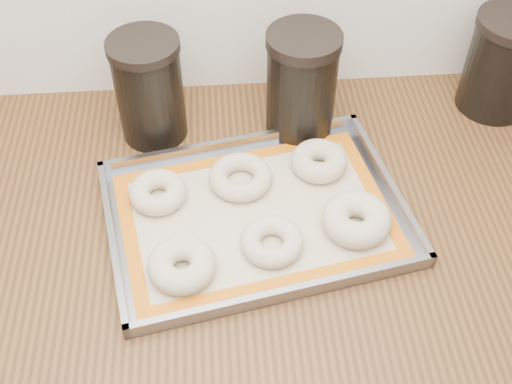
{
  "coord_description": "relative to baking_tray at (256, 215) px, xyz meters",
  "views": [
    {
      "loc": [
        -0.26,
        1.0,
        1.68
      ],
      "look_at": [
        -0.21,
        1.66,
        0.96
      ],
      "focal_mm": 45.0,
      "sensor_mm": 36.0,
      "label": 1
    }
  ],
  "objects": [
    {
      "name": "canister_mid",
      "position": [
        0.09,
        0.21,
        0.09
      ],
      "size": [
        0.13,
        0.13,
        0.19
      ],
      "color": "black",
      "rests_on": "countertop"
    },
    {
      "name": "baking_mat",
      "position": [
        -0.0,
        0.0,
        -0.0
      ],
      "size": [
        0.47,
        0.36,
        0.0
      ],
      "rotation": [
        0.0,
        0.0,
        0.19
      ],
      "color": "#C6B793",
      "rests_on": "baking_tray"
    },
    {
      "name": "bagel_front_right",
      "position": [
        0.15,
        -0.04,
        0.02
      ],
      "size": [
        0.14,
        0.14,
        0.04
      ],
      "primitive_type": "torus",
      "rotation": [
        0.0,
        0.0,
        0.33
      ],
      "color": "beige",
      "rests_on": "baking_mat"
    },
    {
      "name": "cabinet",
      "position": [
        0.21,
        0.02,
        -0.48
      ],
      "size": [
        3.0,
        0.65,
        0.86
      ],
      "primitive_type": "cube",
      "color": "#5C6559",
      "rests_on": "floor"
    },
    {
      "name": "canister_right",
      "position": [
        0.46,
        0.25,
        0.09
      ],
      "size": [
        0.14,
        0.14,
        0.18
      ],
      "color": "black",
      "rests_on": "countertop"
    },
    {
      "name": "bagel_back_right",
      "position": [
        0.11,
        0.1,
        0.02
      ],
      "size": [
        0.1,
        0.1,
        0.04
      ],
      "primitive_type": "torus",
      "rotation": [
        0.0,
        0.0,
        -0.07
      ],
      "color": "beige",
      "rests_on": "baking_mat"
    },
    {
      "name": "bagel_back_mid",
      "position": [
        -0.02,
        0.07,
        0.01
      ],
      "size": [
        0.11,
        0.11,
        0.03
      ],
      "primitive_type": "torus",
      "rotation": [
        0.0,
        0.0,
        0.03
      ],
      "color": "beige",
      "rests_on": "baking_mat"
    },
    {
      "name": "countertop",
      "position": [
        0.21,
        0.02,
        -0.03
      ],
      "size": [
        3.06,
        0.68,
        0.04
      ],
      "primitive_type": "cube",
      "color": "brown",
      "rests_on": "cabinet"
    },
    {
      "name": "baking_tray",
      "position": [
        0.0,
        0.0,
        0.0
      ],
      "size": [
        0.51,
        0.41,
        0.03
      ],
      "rotation": [
        0.0,
        0.0,
        0.19
      ],
      "color": "gray",
      "rests_on": "countertop"
    },
    {
      "name": "canister_left",
      "position": [
        -0.17,
        0.22,
        0.09
      ],
      "size": [
        0.12,
        0.12,
        0.19
      ],
      "color": "black",
      "rests_on": "countertop"
    },
    {
      "name": "bagel_back_left",
      "position": [
        -0.15,
        0.05,
        0.01
      ],
      "size": [
        0.1,
        0.1,
        0.03
      ],
      "primitive_type": "torus",
      "rotation": [
        0.0,
        0.0,
        0.09
      ],
      "color": "beige",
      "rests_on": "baking_mat"
    },
    {
      "name": "bagel_front_left",
      "position": [
        -0.12,
        -0.1,
        0.02
      ],
      "size": [
        0.12,
        0.12,
        0.04
      ],
      "primitive_type": "torus",
      "rotation": [
        0.0,
        0.0,
        0.23
      ],
      "color": "beige",
      "rests_on": "baking_mat"
    },
    {
      "name": "bagel_front_mid",
      "position": [
        0.02,
        -0.07,
        0.01
      ],
      "size": [
        0.11,
        0.11,
        0.03
      ],
      "primitive_type": "torus",
      "rotation": [
        0.0,
        0.0,
        0.2
      ],
      "color": "beige",
      "rests_on": "baking_mat"
    }
  ]
}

